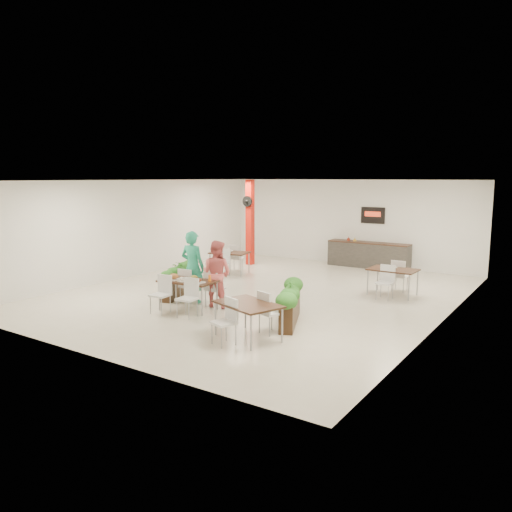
{
  "coord_description": "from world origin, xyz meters",
  "views": [
    {
      "loc": [
        7.58,
        -11.68,
        3.29
      ],
      "look_at": [
        -0.08,
        -0.18,
        1.1
      ],
      "focal_mm": 35.0,
      "sensor_mm": 36.0,
      "label": 1
    }
  ],
  "objects_px": {
    "diner_woman": "(217,274)",
    "planter_right": "(290,302)",
    "red_column": "(250,221)",
    "main_table": "(188,285)",
    "diner_man": "(193,267)",
    "side_table_c": "(248,309)",
    "side_table_b": "(393,273)",
    "service_counter": "(368,254)",
    "planter_left": "(179,278)",
    "side_table_a": "(230,255)"
  },
  "relations": [
    {
      "from": "service_counter",
      "to": "side_table_c",
      "type": "xyz_separation_m",
      "value": [
        0.97,
        -9.21,
        0.15
      ]
    },
    {
      "from": "main_table",
      "to": "planter_right",
      "type": "xyz_separation_m",
      "value": [
        2.72,
        0.39,
        -0.14
      ]
    },
    {
      "from": "planter_right",
      "to": "side_table_a",
      "type": "bearing_deg",
      "value": 139.52
    },
    {
      "from": "planter_left",
      "to": "service_counter",
      "type": "bearing_deg",
      "value": 68.86
    },
    {
      "from": "diner_woman",
      "to": "planter_left",
      "type": "distance_m",
      "value": 1.67
    },
    {
      "from": "diner_man",
      "to": "diner_woman",
      "type": "bearing_deg",
      "value": 174.53
    },
    {
      "from": "red_column",
      "to": "service_counter",
      "type": "relative_size",
      "value": 1.07
    },
    {
      "from": "planter_left",
      "to": "side_table_a",
      "type": "relative_size",
      "value": 1.08
    },
    {
      "from": "service_counter",
      "to": "diner_woman",
      "type": "xyz_separation_m",
      "value": [
        -1.17,
        -7.5,
        0.36
      ]
    },
    {
      "from": "planter_left",
      "to": "side_table_c",
      "type": "bearing_deg",
      "value": -28.65
    },
    {
      "from": "side_table_a",
      "to": "side_table_b",
      "type": "xyz_separation_m",
      "value": [
        5.71,
        -0.01,
        0.0
      ]
    },
    {
      "from": "planter_right",
      "to": "service_counter",
      "type": "bearing_deg",
      "value": 98.34
    },
    {
      "from": "planter_right",
      "to": "diner_man",
      "type": "bearing_deg",
      "value": 175.07
    },
    {
      "from": "planter_left",
      "to": "planter_right",
      "type": "xyz_separation_m",
      "value": [
        3.91,
        -0.6,
        -0.01
      ]
    },
    {
      "from": "diner_man",
      "to": "diner_woman",
      "type": "distance_m",
      "value": 0.81
    },
    {
      "from": "diner_woman",
      "to": "planter_left",
      "type": "height_order",
      "value": "diner_woman"
    },
    {
      "from": "planter_right",
      "to": "side_table_c",
      "type": "distance_m",
      "value": 1.46
    },
    {
      "from": "service_counter",
      "to": "side_table_b",
      "type": "relative_size",
      "value": 1.84
    },
    {
      "from": "service_counter",
      "to": "planter_right",
      "type": "distance_m",
      "value": 7.85
    },
    {
      "from": "diner_man",
      "to": "red_column",
      "type": "bearing_deg",
      "value": -75.72
    },
    {
      "from": "side_table_a",
      "to": "side_table_c",
      "type": "height_order",
      "value": "same"
    },
    {
      "from": "diner_woman",
      "to": "side_table_c",
      "type": "bearing_deg",
      "value": 136.03
    },
    {
      "from": "diner_man",
      "to": "side_table_a",
      "type": "xyz_separation_m",
      "value": [
        -1.56,
        3.72,
        -0.32
      ]
    },
    {
      "from": "planter_right",
      "to": "side_table_c",
      "type": "bearing_deg",
      "value": -96.52
    },
    {
      "from": "side_table_c",
      "to": "diner_woman",
      "type": "bearing_deg",
      "value": 160.08
    },
    {
      "from": "diner_man",
      "to": "planter_left",
      "type": "bearing_deg",
      "value": -28.4
    },
    {
      "from": "red_column",
      "to": "planter_right",
      "type": "relative_size",
      "value": 1.8
    },
    {
      "from": "red_column",
      "to": "planter_right",
      "type": "distance_m",
      "value": 7.91
    },
    {
      "from": "red_column",
      "to": "service_counter",
      "type": "distance_m",
      "value": 4.56
    },
    {
      "from": "diner_woman",
      "to": "planter_right",
      "type": "height_order",
      "value": "diner_woman"
    },
    {
      "from": "diner_woman",
      "to": "side_table_c",
      "type": "relative_size",
      "value": 1.02
    },
    {
      "from": "main_table",
      "to": "side_table_a",
      "type": "distance_m",
      "value": 4.79
    },
    {
      "from": "red_column",
      "to": "main_table",
      "type": "bearing_deg",
      "value": -69.0
    },
    {
      "from": "main_table",
      "to": "planter_left",
      "type": "relative_size",
      "value": 0.95
    },
    {
      "from": "planter_left",
      "to": "side_table_c",
      "type": "height_order",
      "value": "planter_left"
    },
    {
      "from": "red_column",
      "to": "side_table_a",
      "type": "xyz_separation_m",
      "value": [
        0.46,
        -1.92,
        -1.01
      ]
    },
    {
      "from": "red_column",
      "to": "main_table",
      "type": "relative_size",
      "value": 1.85
    },
    {
      "from": "planter_right",
      "to": "red_column",
      "type": "bearing_deg",
      "value": 131.03
    },
    {
      "from": "planter_left",
      "to": "side_table_c",
      "type": "distance_m",
      "value": 4.27
    },
    {
      "from": "diner_man",
      "to": "side_table_b",
      "type": "xyz_separation_m",
      "value": [
        4.15,
        3.71,
        -0.31
      ]
    },
    {
      "from": "planter_left",
      "to": "planter_right",
      "type": "height_order",
      "value": "planter_right"
    },
    {
      "from": "red_column",
      "to": "main_table",
      "type": "height_order",
      "value": "red_column"
    },
    {
      "from": "service_counter",
      "to": "main_table",
      "type": "relative_size",
      "value": 1.74
    },
    {
      "from": "diner_man",
      "to": "planter_right",
      "type": "distance_m",
      "value": 3.16
    },
    {
      "from": "main_table",
      "to": "diner_man",
      "type": "bearing_deg",
      "value": 120.79
    },
    {
      "from": "main_table",
      "to": "planter_left",
      "type": "bearing_deg",
      "value": 140.09
    },
    {
      "from": "side_table_a",
      "to": "red_column",
      "type": "bearing_deg",
      "value": 90.93
    },
    {
      "from": "diner_woman",
      "to": "side_table_b",
      "type": "xyz_separation_m",
      "value": [
        3.35,
        3.71,
        -0.22
      ]
    },
    {
      "from": "diner_woman",
      "to": "side_table_a",
      "type": "bearing_deg",
      "value": -63.09
    },
    {
      "from": "main_table",
      "to": "planter_right",
      "type": "height_order",
      "value": "planter_right"
    }
  ]
}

